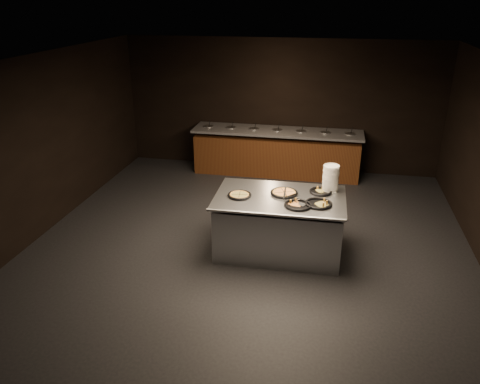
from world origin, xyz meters
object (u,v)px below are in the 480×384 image
at_px(serving_counter, 279,225).
at_px(pan_cheese_whole, 284,193).
at_px(pan_veggie_whole, 239,195).
at_px(plate_stack, 331,178).

height_order(serving_counter, pan_cheese_whole, pan_cheese_whole).
bearing_deg(pan_veggie_whole, serving_counter, 10.77).
xyz_separation_m(plate_stack, pan_veggie_whole, (-1.33, -0.49, -0.18)).
distance_m(plate_stack, pan_veggie_whole, 1.43).
relative_size(serving_counter, plate_stack, 4.85).
distance_m(serving_counter, plate_stack, 1.08).
bearing_deg(serving_counter, pan_cheese_whole, 64.97).
height_order(pan_veggie_whole, pan_cheese_whole, same).
height_order(plate_stack, pan_cheese_whole, plate_stack).
distance_m(pan_veggie_whole, pan_cheese_whole, 0.69).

